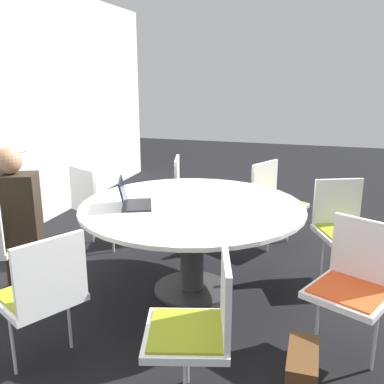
% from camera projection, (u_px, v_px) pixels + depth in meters
% --- Properties ---
extents(ground_plane, '(16.00, 16.00, 0.00)m').
position_uv_depth(ground_plane, '(192.00, 289.00, 3.50)').
color(ground_plane, black).
extents(conference_table, '(1.74, 1.74, 0.73)m').
position_uv_depth(conference_table, '(192.00, 220.00, 3.35)').
color(conference_table, '#333333').
rests_on(conference_table, ground_plane).
extents(chair_1, '(0.59, 0.58, 0.85)m').
position_uv_depth(chair_1, '(43.00, 289.00, 2.46)').
color(chair_1, white).
rests_on(chair_1, ground_plane).
extents(chair_2, '(0.53, 0.52, 0.85)m').
position_uv_depth(chair_2, '(200.00, 322.00, 2.14)').
color(chair_2, white).
rests_on(chair_2, ground_plane).
extents(chair_3, '(0.57, 0.58, 0.85)m').
position_uv_depth(chair_3, '(354.00, 279.00, 2.58)').
color(chair_3, white).
rests_on(chair_3, ground_plane).
extents(chair_4, '(0.56, 0.57, 0.85)m').
position_uv_depth(chair_4, '(343.00, 223.00, 3.57)').
color(chair_4, white).
rests_on(chair_4, ground_plane).
extents(chair_5, '(0.58, 0.57, 0.85)m').
position_uv_depth(chair_5, '(274.00, 197.00, 4.31)').
color(chair_5, white).
rests_on(chair_5, ground_plane).
extents(chair_6, '(0.53, 0.52, 0.85)m').
position_uv_depth(chair_6, '(189.00, 190.00, 4.60)').
color(chair_6, white).
rests_on(chair_6, ground_plane).
extents(chair_7, '(0.58, 0.59, 0.85)m').
position_uv_depth(chair_7, '(95.00, 201.00, 4.19)').
color(chair_7, white).
rests_on(chair_7, ground_plane).
extents(person_0, '(0.35, 0.42, 1.20)m').
position_uv_depth(person_0, '(15.00, 213.00, 3.20)').
color(person_0, '#2D2319').
rests_on(person_0, ground_plane).
extents(laptop, '(0.38, 0.34, 0.21)m').
position_uv_depth(laptop, '(131.00, 199.00, 3.25)').
color(laptop, '#232326').
rests_on(laptop, conference_table).
extents(handbag, '(0.36, 0.16, 0.28)m').
position_uv_depth(handbag, '(301.00, 374.00, 2.30)').
color(handbag, '#513319').
rests_on(handbag, ground_plane).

